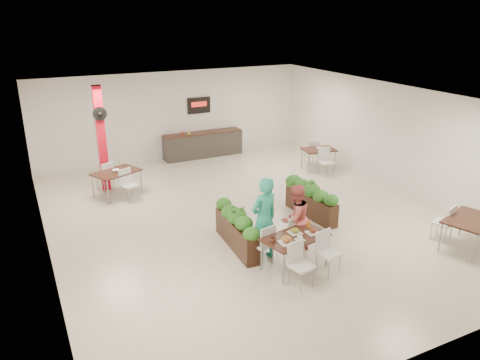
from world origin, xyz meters
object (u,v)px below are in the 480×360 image
service_counter (203,144)px  main_table (295,241)px  red_column (101,138)px  diner_man (264,219)px  side_table_a (116,175)px  side_table_b (319,153)px  planter_left (237,227)px  side_table_c (470,223)px  planter_right (311,199)px  diner_woman (295,219)px

service_counter → main_table: size_ratio=1.64×
red_column → diner_man: red_column is taller
side_table_a → side_table_b: (6.77, -0.69, -0.02)m
planter_left → diner_man: bearing=-67.3°
red_column → service_counter: 4.56m
planter_left → side_table_c: 5.35m
main_table → planter_right: (1.85, 2.09, -0.14)m
service_counter → planter_right: (0.52, -6.38, 0.01)m
main_table → side_table_b: bearing=50.5°
diner_woman → planter_right: 2.06m
diner_man → side_table_a: (-2.06, 5.27, -0.32)m
main_table → planter_left: size_ratio=0.89×
red_column → planter_right: bearing=-44.9°
side_table_a → side_table_c: bearing=-70.7°
red_column → service_counter: size_ratio=1.07×
side_table_a → side_table_c: 9.54m
main_table → planter_right: 2.79m
main_table → diner_man: bearing=120.8°
side_table_b → side_table_a: bearing=-175.9°
diner_woman → side_table_c: (3.67, -1.68, -0.17)m
diner_man → side_table_a: size_ratio=1.16×
red_column → side_table_a: size_ratio=1.94×
diner_woman → planter_right: bearing=-147.0°
service_counter → planter_left: service_counter is taller
planter_left → side_table_a: 4.87m
side_table_c → diner_woman: bearing=137.5°
planter_right → side_table_c: bearing=-54.4°
planter_right → side_table_a: bearing=138.3°
service_counter → planter_left: 7.36m
side_table_a → side_table_b: size_ratio=0.99×
main_table → side_table_c: 4.20m
diner_man → planter_right: (2.24, 1.43, -0.46)m
red_column → diner_woman: red_column is taller
service_counter → side_table_b: bearing=-47.2°
diner_man → main_table: bearing=109.0°
side_table_b → side_table_c: size_ratio=1.00×
main_table → planter_left: planter_left is taller
side_table_c → side_table_b: bearing=69.9°
red_column → planter_right: (4.52, -4.51, -1.14)m
planter_left → side_table_a: size_ratio=1.25×
red_column → main_table: 7.19m
planter_left → planter_right: planter_left is taller
planter_left → planter_right: bearing=15.4°
main_table → side_table_a: same height
planter_left → side_table_b: bearing=37.5°
diner_woman → side_table_a: bearing=-73.2°
main_table → side_table_a: size_ratio=1.11×
planter_left → planter_right: 2.64m
main_table → side_table_b: size_ratio=1.10×
side_table_a → side_table_b: bearing=-29.8°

